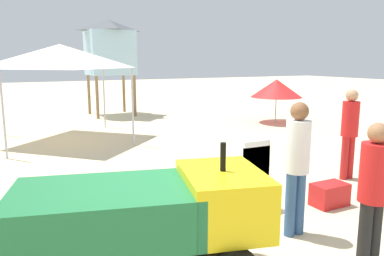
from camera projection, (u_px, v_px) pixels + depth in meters
name	position (u px, v px, depth m)	size (l,w,h in m)	color
utility_cart	(145.00, 215.00, 3.81)	(2.77, 1.84, 1.50)	#1E6B38
stacked_plastic_chairs	(251.00, 168.00, 5.98)	(0.48, 0.48, 1.11)	white
lifeguard_near_left	(350.00, 128.00, 7.37)	(0.32, 0.32, 1.78)	red
lifeguard_near_center	(297.00, 160.00, 4.95)	(0.32, 0.32, 1.80)	#33598C
lifeguard_near_right	(374.00, 188.00, 4.08)	(0.32, 0.32, 1.68)	black
popup_canopy	(60.00, 56.00, 10.72)	(3.21, 3.21, 2.77)	#B2B2B7
lifeguard_tower	(110.00, 47.00, 15.76)	(1.98, 1.98, 3.96)	olive
beach_umbrella_left	(276.00, 88.00, 14.11)	(1.90, 1.90, 1.62)	beige
cooler_box	(330.00, 195.00, 6.12)	(0.58, 0.36, 0.37)	red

